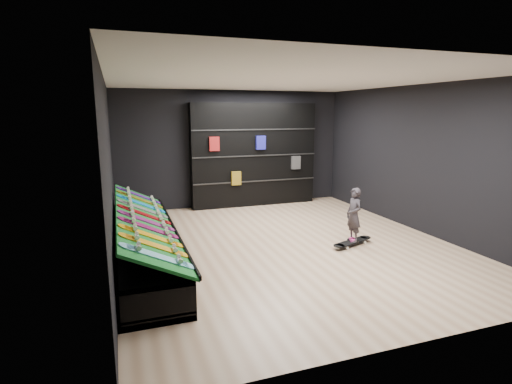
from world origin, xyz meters
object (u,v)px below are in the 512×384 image
object	(u,v)px
back_shelving	(254,155)
child	(353,225)
display_rack	(144,246)
floor_skateboard	(352,243)

from	to	relation	value
back_shelving	child	bearing A→B (deg)	-80.55
back_shelving	child	size ratio (longest dim) A/B	5.54
display_rack	back_shelving	distance (m)	4.66
display_rack	child	bearing A→B (deg)	-7.46
display_rack	child	size ratio (longest dim) A/B	7.46
display_rack	floor_skateboard	bearing A→B (deg)	-7.46
floor_skateboard	child	distance (m)	0.35
display_rack	floor_skateboard	world-z (taller)	display_rack
floor_skateboard	child	xyz separation A→B (m)	(0.00, 0.00, 0.35)
display_rack	back_shelving	bearing A→B (deg)	47.11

